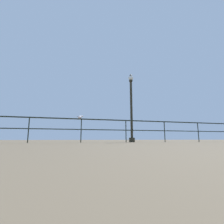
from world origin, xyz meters
The scene contains 3 objects.
pier_railing centered at (0.00, 9.00, 0.81)m, with size 21.84×0.05×1.09m.
lamppost_center centered at (0.42, 9.26, 1.81)m, with size 0.30×0.30×3.66m.
seagull_on_rail centered at (-2.24, 9.01, 1.16)m, with size 0.31×0.25×0.17m.
Camera 1 is at (-2.87, 1.46, 0.16)m, focal length 26.06 mm.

